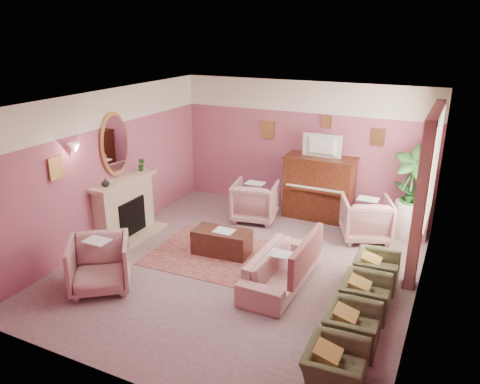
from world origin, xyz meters
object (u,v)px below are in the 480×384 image
at_px(floral_armchair_right, 366,217).
at_px(side_table, 408,219).
at_px(olive_chair_a, 335,361).
at_px(olive_chair_c, 366,291).
at_px(sofa, 281,263).
at_px(coffee_table, 222,242).
at_px(olive_chair_b, 352,322).
at_px(floral_armchair_front, 99,262).
at_px(piano, 319,188).
at_px(floral_armchair_left, 255,199).
at_px(olive_chair_d, 377,265).
at_px(television, 321,145).

height_order(floral_armchair_right, side_table, floral_armchair_right).
relative_size(olive_chair_a, olive_chair_c, 1.00).
bearing_deg(sofa, olive_chair_c, -7.11).
bearing_deg(olive_chair_a, floral_armchair_right, 97.03).
height_order(coffee_table, olive_chair_a, olive_chair_a).
relative_size(olive_chair_a, olive_chair_b, 1.00).
relative_size(floral_armchair_front, side_table, 1.30).
relative_size(piano, floral_armchair_right, 1.54).
bearing_deg(olive_chair_a, olive_chair_c, 90.00).
height_order(coffee_table, floral_armchair_right, floral_armchair_right).
height_order(floral_armchair_left, floral_armchair_right, same).
height_order(floral_armchair_right, floral_armchair_front, same).
height_order(piano, floral_armchair_left, piano).
xyz_separation_m(floral_armchair_front, olive_chair_b, (3.81, 0.34, -0.13)).
xyz_separation_m(piano, olive_chair_d, (1.63, -2.25, -0.32)).
xyz_separation_m(floral_armchair_right, side_table, (0.70, 0.48, -0.10)).
xyz_separation_m(olive_chair_a, olive_chair_b, (0.00, 0.82, 0.00)).
distance_m(olive_chair_a, olive_chair_c, 1.64).
distance_m(television, olive_chair_d, 3.02).
xyz_separation_m(sofa, floral_armchair_right, (0.85, 2.27, 0.08)).
bearing_deg(olive_chair_c, floral_armchair_right, 101.65).
xyz_separation_m(piano, side_table, (1.82, -0.15, -0.30)).
height_order(olive_chair_a, olive_chair_c, same).
height_order(floral_armchair_right, olive_chair_d, floral_armchair_right).
distance_m(floral_armchair_left, olive_chair_c, 3.66).
relative_size(piano, floral_armchair_left, 1.54).
relative_size(coffee_table, olive_chair_d, 1.32).
height_order(piano, olive_chair_d, piano).
bearing_deg(olive_chair_c, television, 118.35).
relative_size(television, olive_chair_d, 1.06).
distance_m(sofa, olive_chair_a, 2.26).
bearing_deg(olive_chair_a, olive_chair_b, 90.00).
relative_size(sofa, floral_armchair_right, 2.02).
xyz_separation_m(floral_armchair_left, olive_chair_c, (2.78, -2.38, -0.13)).
relative_size(television, floral_armchair_right, 0.88).
xyz_separation_m(sofa, olive_chair_d, (1.35, 0.65, -0.04)).
relative_size(television, side_table, 1.14).
xyz_separation_m(olive_chair_d, side_table, (0.19, 2.10, 0.02)).
xyz_separation_m(television, floral_armchair_right, (1.13, -0.58, -1.15)).
bearing_deg(floral_armchair_left, olive_chair_d, -29.21).
xyz_separation_m(floral_armchair_left, side_table, (2.97, 0.54, -0.10)).
height_order(piano, olive_chair_a, piano).
bearing_deg(piano, television, -90.00).
distance_m(sofa, olive_chair_b, 1.67).
bearing_deg(coffee_table, television, 65.90).
bearing_deg(floral_armchair_front, floral_armchair_right, 47.42).
bearing_deg(olive_chair_b, side_table, 87.04).
distance_m(coffee_table, floral_armchair_right, 2.80).
bearing_deg(television, floral_armchair_right, -27.27).
relative_size(piano, coffee_table, 1.40).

